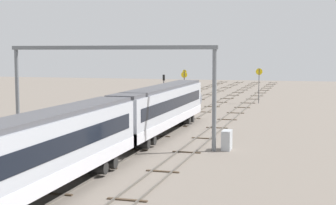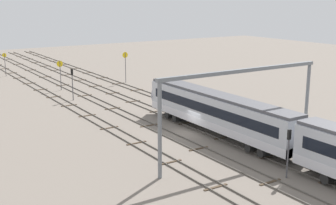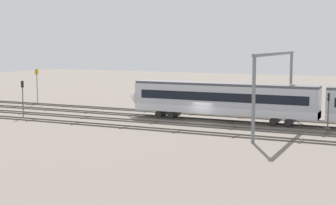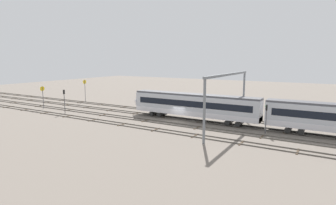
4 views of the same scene
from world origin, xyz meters
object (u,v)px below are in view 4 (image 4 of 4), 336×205
(signal_light_trackside_departure, at_px, (266,115))
(relay_cabinet, at_px, (240,112))
(speed_sign_distant_end, at_px, (85,87))
(signal_light_trackside_approach, at_px, (64,98))
(overhead_gantry, at_px, (228,87))
(speed_sign_far_trackside, at_px, (43,94))

(signal_light_trackside_departure, bearing_deg, relay_cabinet, -56.14)
(signal_light_trackside_departure, bearing_deg, speed_sign_distant_end, -10.59)
(signal_light_trackside_approach, bearing_deg, overhead_gantry, -171.99)
(speed_sign_distant_end, bearing_deg, speed_sign_far_trackside, 90.51)
(overhead_gantry, height_order, signal_light_trackside_approach, overhead_gantry)
(overhead_gantry, relative_size, signal_light_trackside_approach, 3.94)
(overhead_gantry, bearing_deg, signal_light_trackside_approach, 8.01)
(signal_light_trackside_approach, height_order, signal_light_trackside_departure, signal_light_trackside_approach)
(speed_sign_distant_end, xyz_separation_m, relay_cabinet, (-41.22, -1.32, -3.00))
(speed_sign_far_trackside, distance_m, speed_sign_distant_end, 12.63)
(overhead_gantry, xyz_separation_m, signal_light_trackside_departure, (-6.04, -0.05, -3.85))
(speed_sign_far_trackside, bearing_deg, speed_sign_distant_end, -89.49)
(overhead_gantry, height_order, relay_cabinet, overhead_gantry)
(signal_light_trackside_departure, bearing_deg, speed_sign_far_trackside, 4.31)
(speed_sign_distant_end, bearing_deg, overhead_gantry, 167.87)
(signal_light_trackside_approach, xyz_separation_m, signal_light_trackside_departure, (-39.41, -4.74, -0.27))
(speed_sign_far_trackside, xyz_separation_m, speed_sign_distant_end, (0.11, -12.62, 0.40))
(speed_sign_far_trackside, height_order, speed_sign_distant_end, speed_sign_distant_end)
(speed_sign_far_trackside, xyz_separation_m, signal_light_trackside_approach, (-8.62, 1.12, -0.24))
(overhead_gantry, distance_m, signal_light_trackside_departure, 7.16)
(overhead_gantry, relative_size, relay_cabinet, 11.42)
(overhead_gantry, bearing_deg, relay_cabinet, -85.14)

